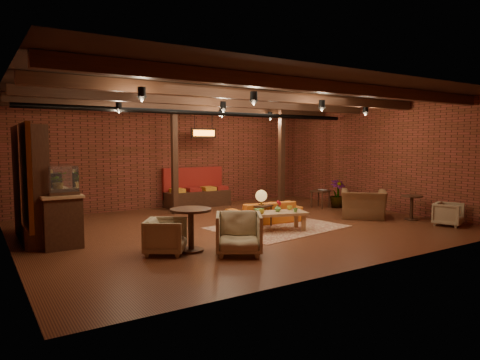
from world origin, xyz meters
TOP-DOWN VIEW (x-y plane):
  - floor at (0.00, 0.00)m, footprint 10.00×10.00m
  - ceiling at (0.00, 0.00)m, footprint 10.00×8.00m
  - wall_back at (0.00, 4.00)m, footprint 10.00×0.02m
  - wall_front at (0.00, -4.00)m, footprint 10.00×0.02m
  - wall_left at (-5.00, 0.00)m, footprint 0.02×8.00m
  - wall_right at (5.00, 0.00)m, footprint 0.02×8.00m
  - ceiling_beams at (0.00, 0.00)m, footprint 9.80×6.40m
  - ceiling_pipe at (0.00, 1.60)m, footprint 9.60×0.12m
  - post_left at (-0.60, 2.60)m, footprint 0.16×0.16m
  - post_right at (2.80, 2.00)m, footprint 0.16×0.16m
  - service_counter at (-4.10, 1.00)m, footprint 0.80×2.50m
  - plant_counter at (-4.00, 1.20)m, footprint 0.35×0.39m
  - shelving_hutch at (-4.50, 1.10)m, footprint 0.52×2.00m
  - chalkboard_menu at (-4.93, -2.30)m, footprint 0.08×0.96m
  - banquette at (0.60, 3.55)m, footprint 2.10×0.70m
  - service_sign at (0.60, 3.10)m, footprint 0.86×0.06m
  - ceiling_spotlights at (0.00, 0.00)m, footprint 6.40×4.40m
  - rug at (0.69, -0.56)m, footprint 3.29×2.71m
  - sofa at (0.77, 0.10)m, footprint 1.95×0.86m
  - coffee_table at (0.46, -0.86)m, footprint 1.42×1.00m
  - side_table_lamp at (0.43, -0.25)m, footprint 0.54×0.54m
  - round_table_left at (-2.09, -1.51)m, footprint 0.78×0.78m
  - armchair_a at (-2.57, -1.43)m, footprint 0.94×0.96m
  - armchair_b at (-1.44, -2.17)m, footprint 1.10×1.09m
  - armchair_right at (3.47, -0.77)m, footprint 1.36×1.37m
  - side_table_book at (3.77, 1.24)m, footprint 0.60×0.60m
  - round_table_right at (4.31, -1.68)m, footprint 0.56×0.56m
  - armchair_far at (4.40, -2.66)m, footprint 0.77×0.75m
  - plant_tall at (4.22, 0.94)m, footprint 1.68×1.68m

SIDE VIEW (x-z plane):
  - floor at x=0.00m, z-range 0.00..0.00m
  - rug at x=0.69m, z-range 0.00..0.01m
  - sofa at x=0.77m, z-range 0.00..0.56m
  - armchair_far at x=4.40m, z-range 0.00..0.63m
  - armchair_a at x=-2.57m, z-range 0.00..0.73m
  - coffee_table at x=0.46m, z-range 0.05..0.74m
  - armchair_b at x=-1.44m, z-range 0.00..0.85m
  - round_table_right at x=4.31m, z-range 0.11..0.77m
  - banquette at x=0.60m, z-range 0.00..1.00m
  - side_table_book at x=3.77m, z-range 0.22..0.80m
  - armchair_right at x=3.47m, z-range 0.00..1.02m
  - round_table_left at x=-2.09m, z-range 0.14..0.96m
  - side_table_lamp at x=0.43m, z-range 0.24..1.14m
  - service_counter at x=-4.10m, z-range 0.00..1.60m
  - shelving_hutch at x=-4.50m, z-range 0.00..2.40m
  - plant_counter at x=-4.00m, z-range 1.07..1.37m
  - plant_tall at x=4.22m, z-range 0.00..2.64m
  - wall_back at x=0.00m, z-range 0.00..3.20m
  - wall_front at x=0.00m, z-range 0.00..3.20m
  - wall_left at x=-5.00m, z-range 0.00..3.20m
  - wall_right at x=5.00m, z-range 0.00..3.20m
  - post_left at x=-0.60m, z-range 0.00..3.20m
  - post_right at x=2.80m, z-range 0.00..3.20m
  - chalkboard_menu at x=-4.93m, z-range 0.87..2.33m
  - service_sign at x=0.60m, z-range 2.20..2.50m
  - ceiling_pipe at x=0.00m, z-range 2.79..2.91m
  - ceiling_spotlights at x=0.00m, z-range 2.72..3.00m
  - ceiling_beams at x=0.00m, z-range 2.97..3.19m
  - ceiling at x=0.00m, z-range 3.19..3.21m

